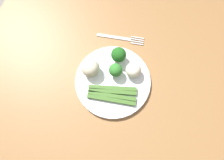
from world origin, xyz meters
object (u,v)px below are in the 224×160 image
at_px(plate, 112,81).
at_px(asparagus_bundle, 112,94).
at_px(dining_table, 110,99).
at_px(broccoli_back, 116,70).
at_px(broccoli_front_left, 119,55).
at_px(fork, 121,38).
at_px(cauliflower_front, 91,68).
at_px(cauliflower_left, 133,70).

distance_m(plate, asparagus_bundle, 0.05).
distance_m(dining_table, broccoli_back, 0.16).
height_order(broccoli_front_left, fork, broccoli_front_left).
height_order(plate, asparagus_bundle, asparagus_bundle).
height_order(plate, cauliflower_front, cauliflower_front).
xyz_separation_m(broccoli_front_left, fork, (-0.08, -0.02, -0.05)).
bearing_deg(cauliflower_left, dining_table, -32.21).
xyz_separation_m(broccoli_back, fork, (-0.13, -0.03, -0.04)).
bearing_deg(fork, cauliflower_left, -65.22).
distance_m(plate, cauliflower_front, 0.08).
bearing_deg(broccoli_back, asparagus_bundle, 7.43).
height_order(broccoli_back, cauliflower_left, broccoli_back).
xyz_separation_m(asparagus_bundle, broccoli_front_left, (-0.12, -0.02, 0.03)).
distance_m(broccoli_back, fork, 0.14).
xyz_separation_m(dining_table, cauliflower_left, (-0.08, 0.05, 0.14)).
relative_size(plate, asparagus_bundle, 1.54).
height_order(broccoli_front_left, cauliflower_front, broccoli_front_left).
height_order(broccoli_back, fork, broccoli_back).
height_order(plate, broccoli_back, broccoli_back).
relative_size(broccoli_front_left, cauliflower_front, 1.03).
distance_m(plate, fork, 0.16).
bearing_deg(cauliflower_left, broccoli_front_left, -117.75).
bearing_deg(asparagus_bundle, cauliflower_left, 54.47).
xyz_separation_m(broccoli_back, broccoli_front_left, (-0.05, -0.01, 0.00)).
relative_size(asparagus_bundle, fork, 0.95).
relative_size(dining_table, plate, 5.92).
xyz_separation_m(dining_table, asparagus_bundle, (0.01, 0.01, 0.12)).
bearing_deg(fork, asparagus_bundle, -89.13).
relative_size(cauliflower_front, fork, 0.35).
distance_m(asparagus_bundle, fork, 0.21).
xyz_separation_m(broccoli_back, cauliflower_left, (-0.02, 0.05, -0.01)).
distance_m(plate, broccoli_back, 0.05).
height_order(dining_table, broccoli_back, broccoli_back).
distance_m(cauliflower_front, cauliflower_left, 0.14).
distance_m(broccoli_front_left, fork, 0.10).
xyz_separation_m(asparagus_bundle, cauliflower_left, (-0.09, 0.04, 0.02)).
height_order(broccoli_back, broccoli_front_left, broccoli_front_left).
distance_m(dining_table, asparagus_bundle, 0.12).
height_order(asparagus_bundle, broccoli_front_left, broccoli_front_left).
relative_size(plate, broccoli_back, 4.67).
bearing_deg(broccoli_front_left, asparagus_bundle, 8.65).
height_order(plate, fork, plate).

